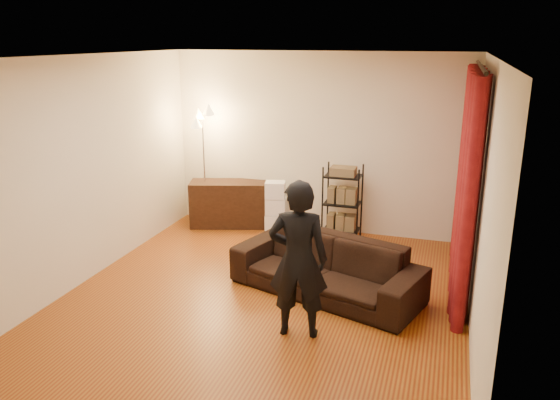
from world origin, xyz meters
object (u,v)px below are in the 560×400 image
(sofa, at_px, (326,267))
(storage_boxes, at_px, (276,206))
(floor_lamp, at_px, (204,168))
(media_cabinet, at_px, (230,204))
(wire_shelf, at_px, (342,203))
(person, at_px, (298,259))

(sofa, distance_m, storage_boxes, 2.26)
(sofa, bearing_deg, floor_lamp, 161.04)
(floor_lamp, bearing_deg, sofa, -37.02)
(floor_lamp, bearing_deg, media_cabinet, 15.56)
(media_cabinet, bearing_deg, wire_shelf, -19.86)
(storage_boxes, height_order, floor_lamp, floor_lamp)
(sofa, xyz_separation_m, media_cabinet, (-1.99, 1.89, 0.04))
(storage_boxes, bearing_deg, sofa, -56.88)
(person, height_order, wire_shelf, person)
(sofa, bearing_deg, wire_shelf, 113.69)
(person, relative_size, wire_shelf, 1.43)
(media_cabinet, height_order, wire_shelf, wire_shelf)
(media_cabinet, relative_size, storage_boxes, 1.58)
(sofa, height_order, person, person)
(wire_shelf, bearing_deg, person, -95.57)
(floor_lamp, bearing_deg, person, -50.21)
(wire_shelf, bearing_deg, sofa, -92.23)
(media_cabinet, distance_m, wire_shelf, 1.83)
(person, bearing_deg, wire_shelf, -97.49)
(storage_boxes, xyz_separation_m, floor_lamp, (-1.13, -0.11, 0.54))
(sofa, relative_size, storage_boxes, 2.84)
(sofa, xyz_separation_m, floor_lamp, (-2.36, 1.78, 0.60))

